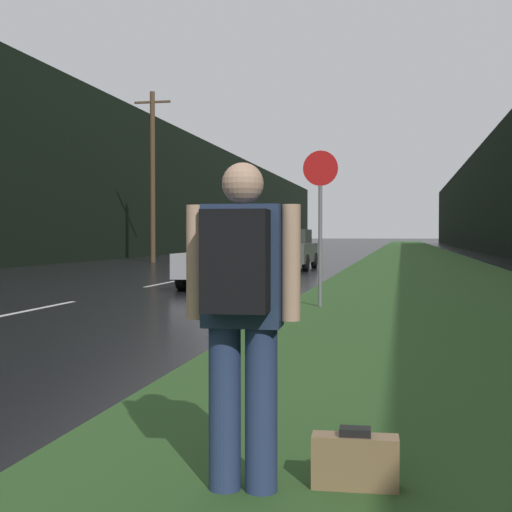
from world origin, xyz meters
The scene contains 13 objects.
grass_verge centered at (7.23, 40.00, 0.01)m, with size 6.00×240.00×0.02m, color #2D5123.
lane_stripe_c centered at (0.00, 12.18, 0.00)m, with size 0.12×3.00×0.01m, color silver.
lane_stripe_d centered at (0.00, 19.18, 0.00)m, with size 0.12×3.00×0.01m, color silver.
lane_stripe_e centered at (0.00, 26.18, 0.00)m, with size 0.12×3.00×0.01m, color silver.
lane_stripe_f centered at (0.00, 33.18, 0.00)m, with size 0.12×3.00×0.01m, color silver.
treeline_far_side centered at (-10.23, 50.00, 4.49)m, with size 2.00×140.00×8.97m, color black.
treeline_near_side centered at (13.23, 50.00, 4.13)m, with size 2.00×140.00×8.26m, color black.
utility_pole_far centered at (-5.45, 33.40, 4.24)m, with size 1.80×0.24×8.23m.
stop_sign centered at (4.92, 13.50, 1.71)m, with size 0.63×0.07×2.84m.
hitchhiker_with_backpack centered at (5.58, 4.10, 0.96)m, with size 0.58×0.42×1.68m.
suitcase centered at (6.14, 4.28, 0.15)m, with size 0.45×0.16×0.33m.
car_passing_near centered at (2.11, 18.32, 0.70)m, with size 1.95×4.36×1.38m.
car_passing_far centered at (2.11, 27.75, 0.76)m, with size 1.84×4.17×1.54m.
Camera 1 is at (6.36, 0.65, 1.31)m, focal length 50.00 mm.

